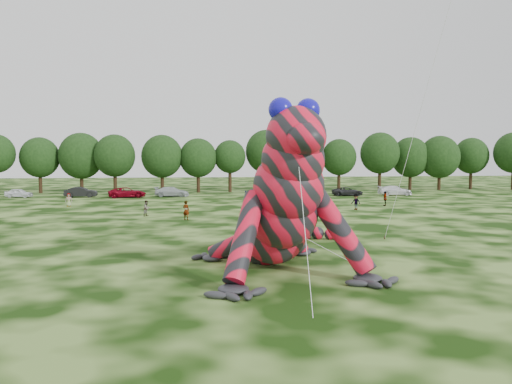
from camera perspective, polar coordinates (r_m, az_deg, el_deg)
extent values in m
plane|color=#16330A|center=(27.12, 4.65, -8.41)|extent=(240.00, 240.00, 0.00)
cylinder|color=silver|center=(35.07, 17.96, 7.67)|extent=(0.02, 0.02, 17.05)
cylinder|color=#382314|center=(36.70, 14.48, -5.07)|extent=(0.08, 0.08, 0.24)
imported|color=white|center=(79.80, -25.47, -0.11)|extent=(4.01, 2.15, 1.30)
imported|color=black|center=(76.68, -19.39, -0.02)|extent=(4.61, 1.71, 1.51)
imported|color=maroon|center=(74.16, -14.51, -0.06)|extent=(5.70, 3.41, 1.48)
imported|color=#B5BCBF|center=(74.65, -9.58, 0.03)|extent=(5.30, 2.85, 1.46)
imported|color=#162645|center=(73.08, 0.12, -0.08)|extent=(3.82, 1.91, 1.25)
imported|color=#BDB5AB|center=(75.98, 4.05, 0.08)|extent=(3.98, 1.71, 1.28)
imported|color=#232325|center=(76.43, 10.41, 0.05)|extent=(4.85, 2.58, 1.30)
imported|color=white|center=(78.99, 15.58, 0.16)|extent=(5.24, 2.44, 1.48)
imported|color=gray|center=(50.47, -12.38, -1.83)|extent=(0.92, 0.96, 1.56)
imported|color=gray|center=(63.03, -20.62, -0.84)|extent=(0.86, 0.66, 1.56)
imported|color=gray|center=(42.60, 2.14, -2.79)|extent=(1.53, 0.70, 1.58)
imported|color=gray|center=(46.64, -7.99, -2.09)|extent=(0.79, 0.73, 1.81)
imported|color=gray|center=(61.66, 14.53, -0.73)|extent=(0.74, 1.11, 1.75)
imported|color=gray|center=(56.38, 11.33, -1.11)|extent=(1.24, 1.29, 1.76)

